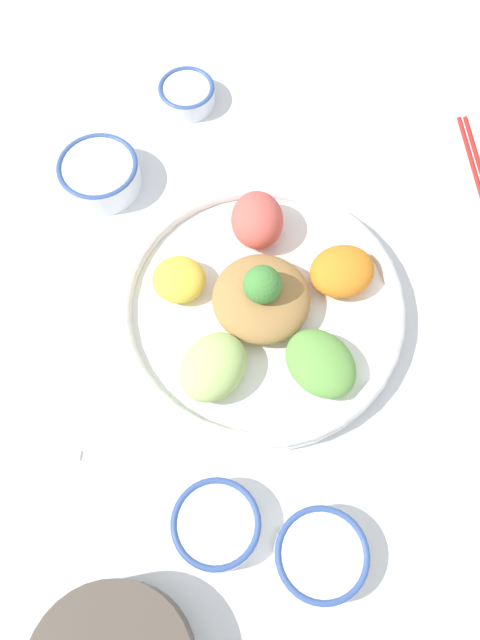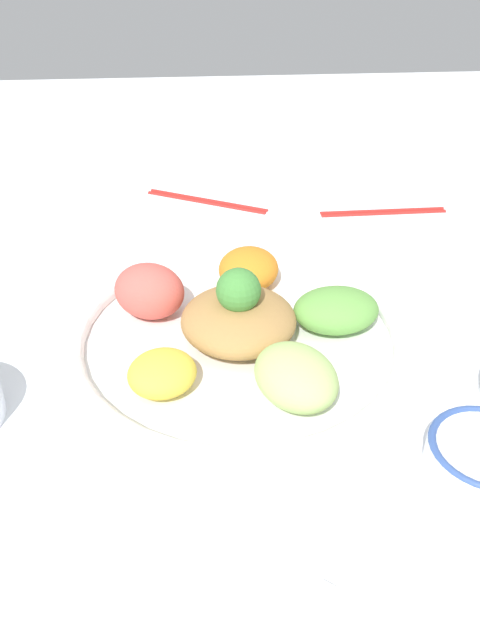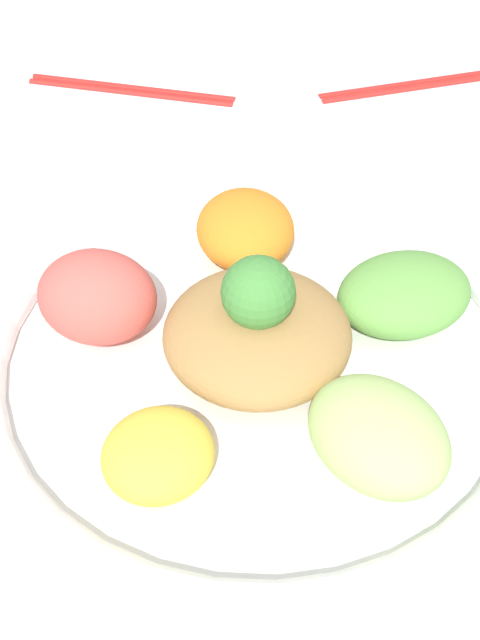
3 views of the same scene
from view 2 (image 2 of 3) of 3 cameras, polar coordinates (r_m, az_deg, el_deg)
name	(u,v)px [view 2 (image 2 of 3)]	position (r m, az deg, el deg)	size (l,w,h in m)	color
ground_plane	(267,350)	(0.72, 2.48, -2.80)	(2.40, 2.40, 0.00)	white
salad_platter	(239,332)	(0.71, -0.05, -1.13)	(0.38, 0.38, 0.11)	white
chopsticks_pair_near	(383,211)	(1.05, 12.96, 9.71)	(0.02, 0.21, 0.01)	red
chopsticks_pair_far	(207,200)	(1.07, -3.07, 10.90)	(0.11, 0.20, 0.01)	red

